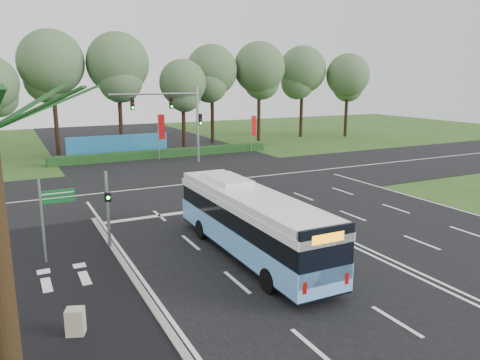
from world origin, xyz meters
The scene contains 15 objects.
ground centered at (0.00, 0.00, 0.00)m, with size 120.00×120.00×0.00m, color #26501A.
road_main centered at (0.00, 0.00, 0.02)m, with size 20.00×120.00×0.04m, color black.
road_cross centered at (0.00, 12.00, 0.03)m, with size 120.00×14.00×0.05m, color black.
bike_path centered at (-12.50, -3.00, 0.03)m, with size 5.00×18.00×0.06m, color black.
kerb_strip centered at (-10.10, -3.00, 0.06)m, with size 0.25×18.00×0.12m, color gray.
city_bus centered at (-4.84, -2.78, 1.60)m, with size 2.43×11.06×3.17m.
pedestrian_signal centered at (-10.20, 0.95, 2.01)m, with size 0.32×0.43×3.67m.
street_sign centered at (-12.69, 0.43, 2.34)m, with size 1.44×0.11×3.68m.
utility_cabinet centered at (-12.69, -6.14, 0.45)m, with size 0.54×0.45×0.89m, color #AAA189.
banner_flag_mid centered at (-0.64, 23.46, 2.92)m, with size 0.63×0.26×4.47m.
banner_flag_right centered at (9.54, 23.64, 2.60)m, with size 0.58×0.08×3.95m.
traffic_light_gantry centered at (0.21, 20.50, 4.66)m, with size 8.41×0.28×7.00m.
hedge centered at (0.00, 24.50, 0.40)m, with size 22.00×1.20×0.80m, color #183A15.
blue_hoarding centered at (-4.00, 27.00, 1.10)m, with size 10.00×0.30×2.20m, color #1B6595.
eucalyptus_row centered at (2.84, 31.11, 8.71)m, with size 53.76×8.99×12.54m.
Camera 1 is at (-14.06, -20.06, 7.76)m, focal length 35.00 mm.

